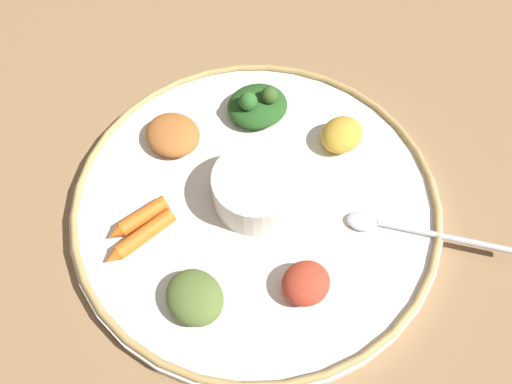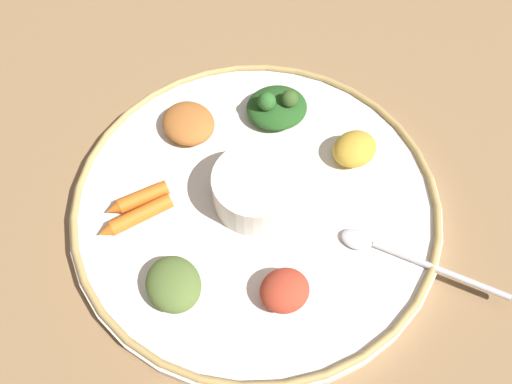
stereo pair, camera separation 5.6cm
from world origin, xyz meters
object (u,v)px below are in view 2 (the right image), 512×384
Objects in this scene: greens_pile at (277,107)px; carrot_outer at (136,217)px; spoon at (397,253)px; carrot_near_spoon at (138,199)px; center_bowl at (256,188)px.

carrot_outer is (-0.20, 0.07, -0.01)m from greens_pile.
carrot_near_spoon is at bearing 103.53° from spoon.
greens_pile reaches higher than center_bowl.
carrot_near_spoon is at bearing 27.88° from carrot_outer.
greens_pile is 1.53× the size of carrot_near_spoon.
greens_pile reaches higher than spoon.
center_bowl is 1.44× the size of carrot_near_spoon.
center_bowl reaches higher than carrot_outer.
greens_pile is at bearing 59.18° from spoon.
spoon is 2.68× the size of carrot_near_spoon.
greens_pile is 1.28× the size of carrot_outer.
spoon is at bearing -120.82° from greens_pile.
carrot_outer is at bearing -152.12° from carrot_near_spoon.
carrot_outer is at bearing 128.09° from center_bowl.
center_bowl is 0.54× the size of spoon.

